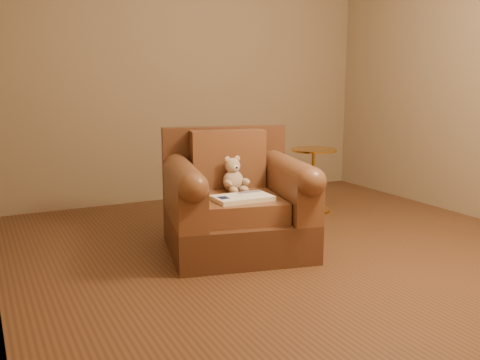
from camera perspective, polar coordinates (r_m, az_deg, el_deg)
name	(u,v)px	position (r m, az deg, el deg)	size (l,w,h in m)	color
floor	(290,249)	(4.05, 5.37, -7.31)	(4.00, 4.00, 0.00)	brown
room	(295,10)	(3.87, 5.84, 17.58)	(4.02, 4.02, 2.71)	#856F52
armchair	(236,204)	(3.94, -0.47, -2.59)	(1.16, 1.12, 0.88)	#4F2D1A
teddy_bear	(234,178)	(3.98, -0.65, 0.22)	(0.20, 0.22, 0.27)	tan
guidebook	(242,198)	(3.71, 0.26, -1.92)	(0.40, 0.24, 0.03)	beige
side_table	(313,178)	(5.11, 7.79, 0.22)	(0.43, 0.43, 0.60)	gold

